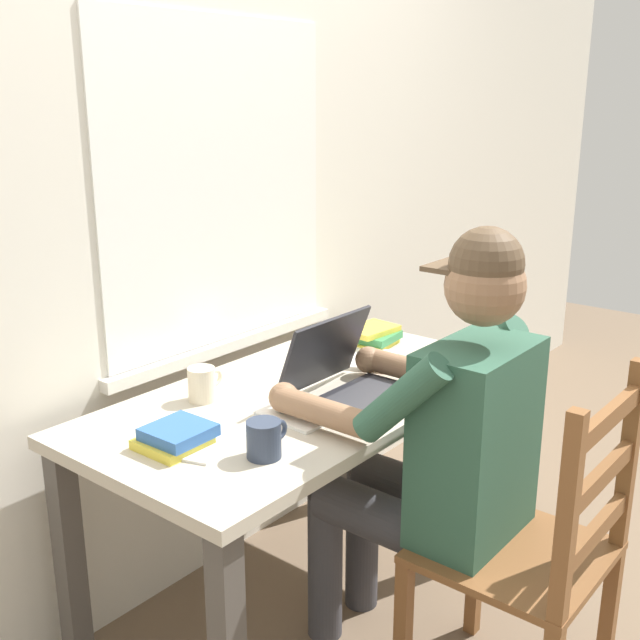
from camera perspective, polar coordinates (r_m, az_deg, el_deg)
name	(u,v)px	position (r m, az deg, el deg)	size (l,w,h in m)	color
ground_plane	(305,606)	(2.54, -1.08, -20.37)	(8.00, 8.00, 0.00)	brown
back_wall	(194,173)	(2.34, -9.32, 10.71)	(6.00, 0.08, 2.60)	silver
desk	(304,425)	(2.23, -1.17, -7.76)	(1.31, 0.69, 0.71)	#BCB29E
seated_person	(438,439)	(2.01, 8.72, -8.71)	(0.50, 0.60, 1.23)	#2D5642
wooden_chair	(535,555)	(2.01, 15.61, -16.39)	(0.42, 0.42, 0.93)	brown
laptop	(350,381)	(2.13, 2.25, -4.51)	(0.33, 0.31, 0.22)	#232328
computer_mouse	(425,373)	(2.30, 7.76, -3.93)	(0.06, 0.10, 0.03)	black
coffee_mug_white	(202,384)	(2.14, -8.69, -4.70)	(0.11, 0.08, 0.09)	beige
coffee_mug_dark	(265,439)	(1.81, -4.12, -8.77)	(0.12, 0.08, 0.09)	#2D384C
book_stack_main	(373,336)	(2.59, 3.94, -1.19)	(0.18, 0.16, 0.06)	gold
book_stack_side	(176,437)	(1.89, -10.62, -8.50)	(0.16, 0.16, 0.05)	gold
paper_pile_near_laptop	(305,412)	(2.05, -1.15, -6.80)	(0.19, 0.19, 0.01)	white
paper_pile_back_corner	(371,360)	(2.44, 3.79, -2.95)	(0.19, 0.15, 0.01)	white
paper_pile_side	(201,440)	(1.91, -8.78, -8.79)	(0.22, 0.14, 0.01)	white
landscape_photo_print	(392,366)	(2.40, 5.32, -3.38)	(0.13, 0.09, 0.00)	#7A4293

